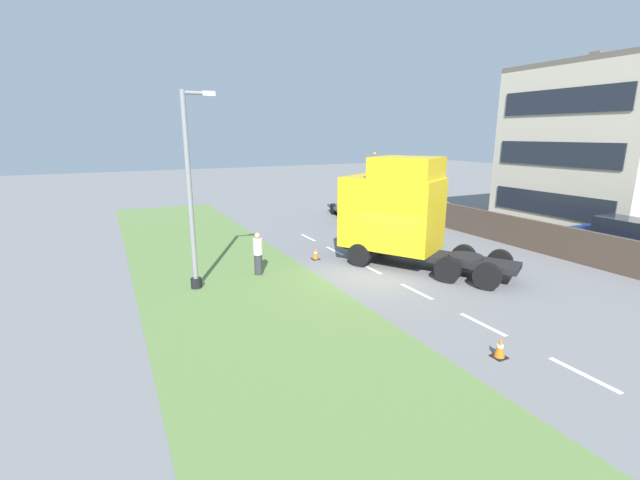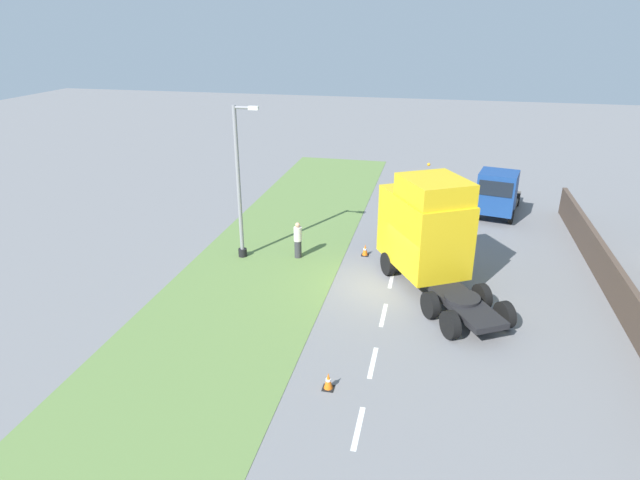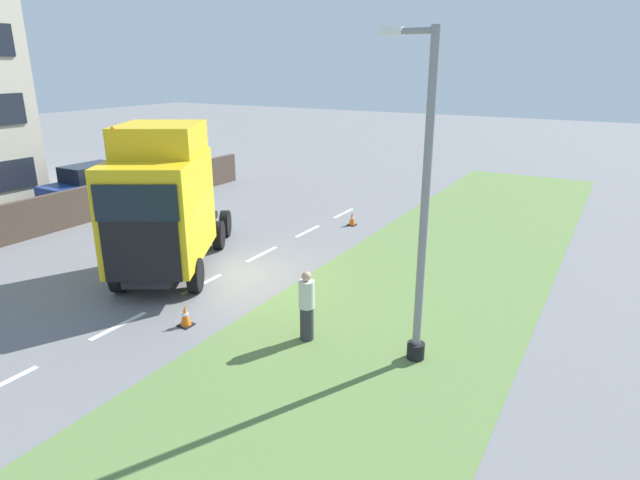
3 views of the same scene
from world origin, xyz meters
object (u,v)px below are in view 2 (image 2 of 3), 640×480
at_px(pedestrian, 298,240).
at_px(traffic_cone_trailing, 328,381).
at_px(lorry_cab, 427,231).
at_px(lamp_post, 240,192).
at_px(traffic_cone_lead, 365,250).
at_px(flatbed_truck, 498,194).

distance_m(pedestrian, traffic_cone_trailing, 10.07).
xyz_separation_m(lorry_cab, lamp_post, (-8.64, 0.89, 0.84)).
distance_m(lorry_cab, traffic_cone_lead, 4.29).
bearing_deg(traffic_cone_trailing, pedestrian, 110.20).
height_order(flatbed_truck, lamp_post, lamp_post).
relative_size(flatbed_truck, traffic_cone_lead, 10.12).
bearing_deg(traffic_cone_trailing, lamp_post, 124.17).
bearing_deg(lorry_cab, flatbed_truck, 38.03).
bearing_deg(pedestrian, lorry_cab, -12.79).
relative_size(lorry_cab, lamp_post, 1.03).
height_order(lorry_cab, pedestrian, lorry_cab).
relative_size(pedestrian, traffic_cone_trailing, 3.12).
xyz_separation_m(flatbed_truck, traffic_cone_trailing, (-6.25, -17.24, -1.22)).
bearing_deg(traffic_cone_lead, lamp_post, -166.01).
distance_m(flatbed_truck, pedestrian, 12.49).
bearing_deg(traffic_cone_trailing, traffic_cone_lead, 91.86).
distance_m(lamp_post, traffic_cone_trailing, 11.23).
xyz_separation_m(flatbed_truck, pedestrian, (-9.72, -7.81, -0.61)).
relative_size(lamp_post, traffic_cone_trailing, 12.50).
distance_m(lorry_cab, flatbed_truck, 9.94).
distance_m(pedestrian, traffic_cone_lead, 3.33).
xyz_separation_m(lamp_post, traffic_cone_lead, (5.74, 1.43, -2.98)).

